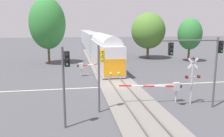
{
  "coord_description": "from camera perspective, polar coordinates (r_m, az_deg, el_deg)",
  "views": [
    {
      "loc": [
        -5.05,
        -25.02,
        6.86
      ],
      "look_at": [
        -0.7,
        0.56,
        2.0
      ],
      "focal_mm": 37.26,
      "sensor_mm": 36.0,
      "label": 1
    }
  ],
  "objects": [
    {
      "name": "oak_far_right",
      "position": [
        48.7,
        8.89,
        9.15
      ],
      "size": [
        6.93,
        6.93,
        9.42
      ],
      "color": "brown",
      "rests_on": "ground"
    },
    {
      "name": "road_centre_stripe",
      "position": [
        26.43,
        1.7,
        -4.43
      ],
      "size": [
        44.0,
        0.2,
        0.01
      ],
      "color": "beige",
      "rests_on": "ground"
    },
    {
      "name": "traffic_signal_near_right",
      "position": [
        20.02,
        21.17,
        3.09
      ],
      "size": [
        5.15,
        0.38,
        5.92
      ],
      "color": "#4C4C51",
      "rests_on": "ground"
    },
    {
      "name": "oak_behind_train",
      "position": [
        42.81,
        -15.57,
        10.58
      ],
      "size": [
        6.28,
        6.28,
        11.61
      ],
      "color": "brown",
      "rests_on": "ground"
    },
    {
      "name": "crossing_gate_near",
      "position": [
        21.39,
        13.98,
        -4.43
      ],
      "size": [
        5.79,
        0.4,
        1.83
      ],
      "color": "#B7B7BC",
      "rests_on": "ground"
    },
    {
      "name": "commuter_train",
      "position": [
        59.02,
        -4.75,
        6.57
      ],
      "size": [
        3.04,
        65.99,
        5.16
      ],
      "color": "silver",
      "rests_on": "railway_track"
    },
    {
      "name": "traffic_signal_median",
      "position": [
        17.95,
        -2.83,
        0.13
      ],
      "size": [
        0.53,
        0.38,
        5.37
      ],
      "color": "#4C4C51",
      "rests_on": "ground"
    },
    {
      "name": "traffic_signal_near_left",
      "position": [
        15.41,
        -11.37,
        -1.47
      ],
      "size": [
        0.53,
        0.38,
        5.51
      ],
      "color": "#4C4C51",
      "rests_on": "ground"
    },
    {
      "name": "railway_track",
      "position": [
        26.41,
        1.7,
        -4.24
      ],
      "size": [
        4.4,
        80.0,
        0.32
      ],
      "color": "slate",
      "rests_on": "ground"
    },
    {
      "name": "crossing_signal_mast",
      "position": [
        21.2,
        19.13,
        -1.65
      ],
      "size": [
        1.36,
        0.44,
        4.23
      ],
      "color": "#B2B2B7",
      "rests_on": "ground"
    },
    {
      "name": "maple_right_background",
      "position": [
        46.6,
        18.57,
        8.03
      ],
      "size": [
        4.51,
        4.51,
        8.17
      ],
      "color": "brown",
      "rests_on": "ground"
    },
    {
      "name": "ground_plane",
      "position": [
        26.43,
        1.7,
        -4.44
      ],
      "size": [
        220.0,
        220.0,
        0.0
      ],
      "primitive_type": "plane",
      "color": "#47474C"
    },
    {
      "name": "crossing_gate_far",
      "position": [
        31.66,
        -6.78,
        0.65
      ],
      "size": [
        5.09,
        0.4,
        1.88
      ],
      "color": "#B7B7BC",
      "rests_on": "ground"
    }
  ]
}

